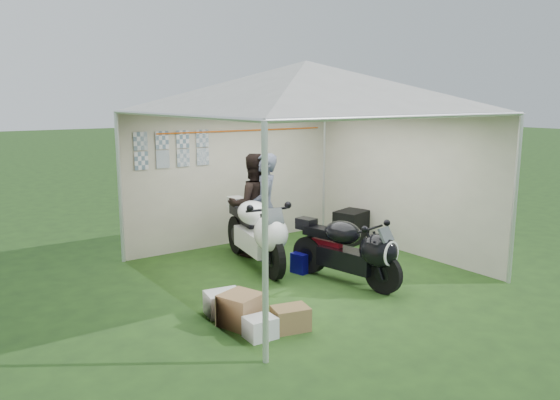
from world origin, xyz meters
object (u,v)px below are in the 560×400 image
at_px(paddock_stand, 305,261).
at_px(crate_1, 241,310).
at_px(crate_0, 224,303).
at_px(canopy_tent, 304,92).
at_px(person_blue_jacket, 265,207).
at_px(person_dark_jacket, 253,205).
at_px(motorcycle_white, 257,230).
at_px(crate_2, 260,328).
at_px(crate_3, 291,318).
at_px(equipment_box, 351,226).
at_px(motorcycle_black, 351,249).

height_order(paddock_stand, crate_1, crate_1).
bearing_deg(crate_0, canopy_tent, 23.50).
xyz_separation_m(canopy_tent, person_blue_jacket, (-0.09, 0.86, -1.74)).
height_order(person_dark_jacket, crate_0, person_dark_jacket).
bearing_deg(paddock_stand, motorcycle_white, 129.65).
height_order(paddock_stand, crate_2, paddock_stand).
distance_m(motorcycle_white, crate_3, 2.34).
xyz_separation_m(person_dark_jacket, equipment_box, (1.86, -0.28, -0.55)).
bearing_deg(motorcycle_white, canopy_tent, -39.69).
bearing_deg(person_dark_jacket, crate_1, 74.38).
bearing_deg(crate_1, person_dark_jacket, 54.94).
xyz_separation_m(canopy_tent, crate_2, (-1.75, -1.55, -2.46)).
bearing_deg(equipment_box, crate_3, -141.98).
bearing_deg(canopy_tent, person_dark_jacket, 98.57).
bearing_deg(person_dark_jacket, crate_3, 85.29).
xyz_separation_m(person_dark_jacket, person_blue_jacket, (0.07, -0.25, 0.01)).
distance_m(paddock_stand, crate_3, 2.07).
bearing_deg(person_dark_jacket, motorcycle_black, 119.56).
bearing_deg(canopy_tent, paddock_stand, -50.28).
xyz_separation_m(crate_2, crate_3, (0.38, -0.01, 0.01)).
relative_size(paddock_stand, equipment_box, 0.70).
distance_m(motorcycle_black, crate_0, 1.96).
relative_size(crate_1, crate_2, 1.28).
bearing_deg(motorcycle_black, equipment_box, 36.18).
xyz_separation_m(person_blue_jacket, crate_0, (-1.65, -1.62, -0.69)).
bearing_deg(crate_0, paddock_stand, 22.62).
bearing_deg(motorcycle_black, crate_2, -170.47).
distance_m(equipment_box, crate_3, 3.89).
distance_m(person_dark_jacket, crate_2, 3.17).
distance_m(crate_1, crate_3, 0.57).
xyz_separation_m(crate_1, crate_2, (-0.00, -0.41, -0.07)).
height_order(motorcycle_black, crate_2, motorcycle_black).
bearing_deg(paddock_stand, canopy_tent, 129.72).
bearing_deg(motorcycle_black, person_dark_jacket, 88.93).
relative_size(motorcycle_black, crate_1, 4.42).
distance_m(motorcycle_black, person_dark_jacket, 1.99).
relative_size(equipment_box, crate_0, 1.35).
xyz_separation_m(canopy_tent, crate_3, (-1.37, -1.57, -2.45)).
relative_size(canopy_tent, person_blue_jacket, 3.40).
height_order(person_blue_jacket, crate_0, person_blue_jacket).
bearing_deg(person_blue_jacket, motorcycle_white, -18.67).
distance_m(paddock_stand, person_dark_jacket, 1.33).
relative_size(canopy_tent, crate_0, 13.79).
bearing_deg(person_blue_jacket, paddock_stand, 36.42).
bearing_deg(equipment_box, motorcycle_white, -172.35).
height_order(motorcycle_black, crate_3, motorcycle_black).
distance_m(motorcycle_black, crate_2, 2.09).
bearing_deg(crate_1, motorcycle_white, 52.34).
distance_m(person_dark_jacket, person_blue_jacket, 0.26).
height_order(crate_0, crate_3, crate_0).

